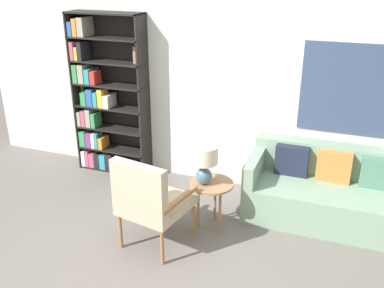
{
  "coord_description": "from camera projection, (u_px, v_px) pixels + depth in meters",
  "views": [
    {
      "loc": [
        1.58,
        -2.73,
        2.58
      ],
      "look_at": [
        0.18,
        1.02,
        0.9
      ],
      "focal_mm": 40.0,
      "sensor_mm": 36.0,
      "label": 1
    }
  ],
  "objects": [
    {
      "name": "couch",
      "position": [
        330.0,
        193.0,
        4.63
      ],
      "size": [
        1.75,
        0.82,
        0.77
      ],
      "color": "gray",
      "rests_on": "ground_plane"
    },
    {
      "name": "bookshelf",
      "position": [
        102.0,
        100.0,
        5.54
      ],
      "size": [
        0.97,
        0.3,
        2.07
      ],
      "color": "black",
      "rests_on": "ground_plane"
    },
    {
      "name": "ground_plane",
      "position": [
        134.0,
        274.0,
        3.87
      ],
      "size": [
        14.0,
        14.0,
        0.0
      ],
      "primitive_type": "plane",
      "color": "#66605B"
    },
    {
      "name": "table_lamp",
      "position": [
        204.0,
        160.0,
        4.26
      ],
      "size": [
        0.28,
        0.28,
        0.42
      ],
      "color": "slate",
      "rests_on": "side_table"
    },
    {
      "name": "side_table",
      "position": [
        211.0,
        188.0,
        4.41
      ],
      "size": [
        0.46,
        0.46,
        0.52
      ],
      "color": "#99704C",
      "rests_on": "ground_plane"
    },
    {
      "name": "armchair",
      "position": [
        149.0,
        198.0,
        4.02
      ],
      "size": [
        0.68,
        0.73,
        0.96
      ],
      "color": "olive",
      "rests_on": "ground_plane"
    },
    {
      "name": "wall_back",
      "position": [
        210.0,
        77.0,
        5.09
      ],
      "size": [
        6.4,
        0.08,
        2.7
      ],
      "color": "silver",
      "rests_on": "ground_plane"
    }
  ]
}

